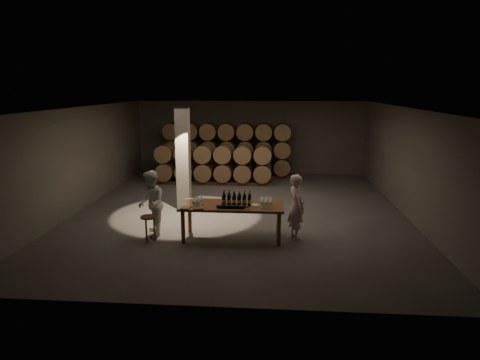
# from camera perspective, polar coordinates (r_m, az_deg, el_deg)

# --- Properties ---
(room) EXTENTS (12.00, 12.00, 12.00)m
(room) POSITION_cam_1_polar(r_m,az_deg,el_deg) (13.53, -7.57, 2.84)
(room) COLOR #53504E
(room) RESTS_ON ground
(tasting_table) EXTENTS (2.60, 1.10, 0.90)m
(tasting_table) POSITION_cam_1_polar(r_m,az_deg,el_deg) (10.83, -1.06, -3.82)
(tasting_table) COLOR brown
(tasting_table) RESTS_ON ground
(barrel_stack_back) EXTENTS (5.48, 0.95, 2.31)m
(barrel_stack_back) POSITION_cam_1_polar(r_m,az_deg,el_deg) (18.35, -1.72, 4.16)
(barrel_stack_back) COLOR #57331D
(barrel_stack_back) RESTS_ON ground
(barrel_stack_front) EXTENTS (4.70, 0.95, 1.57)m
(barrel_stack_front) POSITION_cam_1_polar(r_m,az_deg,el_deg) (17.08, -3.52, 2.27)
(barrel_stack_front) COLOR #57331D
(barrel_stack_front) RESTS_ON ground
(bottle_cluster) EXTENTS (0.74, 0.24, 0.35)m
(bottle_cluster) POSITION_cam_1_polar(r_m,az_deg,el_deg) (10.75, -0.45, -2.66)
(bottle_cluster) COLOR black
(bottle_cluster) RESTS_ON tasting_table
(lying_bottles) EXTENTS (0.79, 0.09, 0.09)m
(lying_bottles) POSITION_cam_1_polar(r_m,az_deg,el_deg) (10.45, -1.19, -3.58)
(lying_bottles) COLOR black
(lying_bottles) RESTS_ON tasting_table
(glass_cluster_left) EXTENTS (0.19, 0.52, 0.16)m
(glass_cluster_left) POSITION_cam_1_polar(r_m,az_deg,el_deg) (10.78, -5.66, -2.72)
(glass_cluster_left) COLOR silver
(glass_cluster_left) RESTS_ON tasting_table
(glass_cluster_right) EXTENTS (0.30, 0.52, 0.17)m
(glass_cluster_right) POSITION_cam_1_polar(r_m,az_deg,el_deg) (10.69, 3.49, -2.79)
(glass_cluster_right) COLOR silver
(glass_cluster_right) RESTS_ON tasting_table
(plate) EXTENTS (0.26, 0.26, 0.01)m
(plate) POSITION_cam_1_polar(r_m,az_deg,el_deg) (10.73, 2.03, -3.35)
(plate) COLOR white
(plate) RESTS_ON tasting_table
(notebook_near) EXTENTS (0.28, 0.25, 0.03)m
(notebook_near) POSITION_cam_1_polar(r_m,az_deg,el_deg) (10.47, -5.61, -3.76)
(notebook_near) COLOR olive
(notebook_near) RESTS_ON tasting_table
(notebook_corner) EXTENTS (0.25, 0.30, 0.02)m
(notebook_corner) POSITION_cam_1_polar(r_m,az_deg,el_deg) (10.55, -7.26, -3.70)
(notebook_corner) COLOR olive
(notebook_corner) RESTS_ON tasting_table
(pen) EXTENTS (0.14, 0.04, 0.01)m
(pen) POSITION_cam_1_polar(r_m,az_deg,el_deg) (10.46, -5.25, -3.83)
(pen) COLOR black
(pen) RESTS_ON tasting_table
(stool) EXTENTS (0.39, 0.39, 0.65)m
(stool) POSITION_cam_1_polar(r_m,az_deg,el_deg) (10.96, -12.11, -5.33)
(stool) COLOR #57331D
(stool) RESTS_ON ground
(person_man) EXTENTS (0.60, 0.72, 1.68)m
(person_man) POSITION_cam_1_polar(r_m,az_deg,el_deg) (10.90, 7.53, -3.58)
(person_man) COLOR white
(person_man) RESTS_ON ground
(person_woman) EXTENTS (0.85, 0.98, 1.72)m
(person_woman) POSITION_cam_1_polar(r_m,az_deg,el_deg) (11.26, -11.79, -3.11)
(person_woman) COLOR white
(person_woman) RESTS_ON ground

